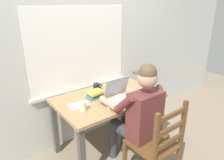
# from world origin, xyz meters

# --- Properties ---
(ground_plane) EXTENTS (8.00, 8.00, 0.00)m
(ground_plane) POSITION_xyz_m (0.00, 0.00, 0.00)
(ground_plane) COLOR gray
(back_wall) EXTENTS (6.00, 0.08, 2.60)m
(back_wall) POSITION_xyz_m (-0.00, 0.46, 1.30)
(back_wall) COLOR beige
(back_wall) RESTS_ON ground
(desk) EXTENTS (1.24, 0.76, 0.73)m
(desk) POSITION_xyz_m (0.00, 0.00, 0.63)
(desk) COLOR #9E7A51
(desk) RESTS_ON ground
(seated_person) EXTENTS (0.50, 0.60, 1.26)m
(seated_person) POSITION_xyz_m (0.03, -0.45, 0.70)
(seated_person) COLOR brown
(seated_person) RESTS_ON ground
(wooden_chair) EXTENTS (0.42, 0.42, 0.95)m
(wooden_chair) POSITION_xyz_m (0.03, -0.73, 0.47)
(wooden_chair) COLOR brown
(wooden_chair) RESTS_ON ground
(laptop) EXTENTS (0.33, 0.29, 0.23)m
(laptop) POSITION_xyz_m (0.08, -0.13, 0.79)
(laptop) COLOR #ADAFB2
(laptop) RESTS_ON desk
(computer_mouse) EXTENTS (0.06, 0.10, 0.03)m
(computer_mouse) POSITION_xyz_m (0.38, -0.16, 0.75)
(computer_mouse) COLOR #ADAFB2
(computer_mouse) RESTS_ON desk
(coffee_mug_white) EXTENTS (0.11, 0.08, 0.10)m
(coffee_mug_white) POSITION_xyz_m (-0.41, -0.11, 0.78)
(coffee_mug_white) COLOR beige
(coffee_mug_white) RESTS_ON desk
(coffee_mug_dark) EXTENTS (0.12, 0.08, 0.09)m
(coffee_mug_dark) POSITION_xyz_m (-0.02, 0.23, 0.78)
(coffee_mug_dark) COLOR black
(coffee_mug_dark) RESTS_ON desk
(book_stack_main) EXTENTS (0.20, 0.14, 0.09)m
(book_stack_main) POSITION_xyz_m (-0.14, 0.07, 0.78)
(book_stack_main) COLOR #38844C
(book_stack_main) RESTS_ON desk
(paper_pile_near_laptop) EXTENTS (0.25, 0.23, 0.01)m
(paper_pile_near_laptop) POSITION_xyz_m (0.07, -0.14, 0.74)
(paper_pile_near_laptop) COLOR white
(paper_pile_near_laptop) RESTS_ON desk
(paper_pile_back_corner) EXTENTS (0.32, 0.29, 0.02)m
(paper_pile_back_corner) POSITION_xyz_m (-0.03, -0.21, 0.74)
(paper_pile_back_corner) COLOR white
(paper_pile_back_corner) RESTS_ON desk
(paper_pile_side) EXTENTS (0.23, 0.17, 0.01)m
(paper_pile_side) POSITION_xyz_m (-0.39, 0.01, 0.74)
(paper_pile_side) COLOR white
(paper_pile_side) RESTS_ON desk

